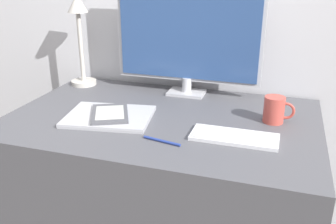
# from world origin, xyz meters

# --- Properties ---
(desk) EXTENTS (1.15, 0.75, 0.70)m
(desk) POSITION_xyz_m (0.00, 0.16, 0.35)
(desk) COLOR #4C4C51
(desk) RESTS_ON ground_plane
(monitor) EXTENTS (0.63, 0.11, 0.49)m
(monitor) POSITION_xyz_m (0.02, 0.45, 0.97)
(monitor) COLOR #B7B7BC
(monitor) RESTS_ON desk
(keyboard) EXTENTS (0.28, 0.12, 0.01)m
(keyboard) POSITION_xyz_m (0.29, 0.05, 0.71)
(keyboard) COLOR silver
(keyboard) RESTS_ON desk
(laptop) EXTENTS (0.34, 0.28, 0.02)m
(laptop) POSITION_xyz_m (-0.18, 0.08, 0.71)
(laptop) COLOR #A3A3A8
(laptop) RESTS_ON desk
(ereader) EXTENTS (0.20, 0.23, 0.01)m
(ereader) POSITION_xyz_m (-0.18, 0.08, 0.73)
(ereader) COLOR #4C4C51
(ereader) RESTS_ON laptop
(desk_lamp) EXTENTS (0.12, 0.12, 0.41)m
(desk_lamp) POSITION_xyz_m (-0.48, 0.43, 0.96)
(desk_lamp) COLOR #BCB7AD
(desk_lamp) RESTS_ON desk
(coffee_mug) EXTENTS (0.11, 0.07, 0.10)m
(coffee_mug) POSITION_xyz_m (0.40, 0.24, 0.75)
(coffee_mug) COLOR #B7473D
(coffee_mug) RESTS_ON desk
(pen) EXTENTS (0.13, 0.03, 0.01)m
(pen) POSITION_xyz_m (0.07, -0.04, 0.71)
(pen) COLOR navy
(pen) RESTS_ON desk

